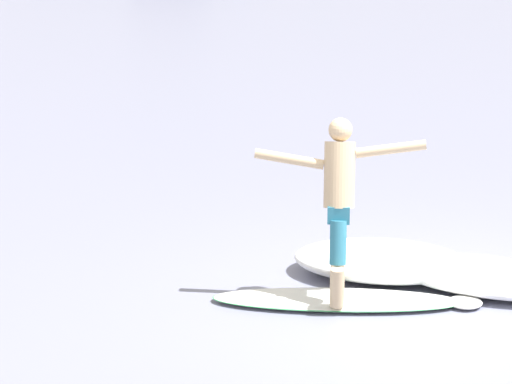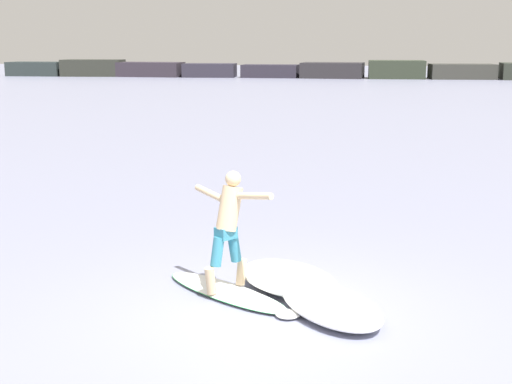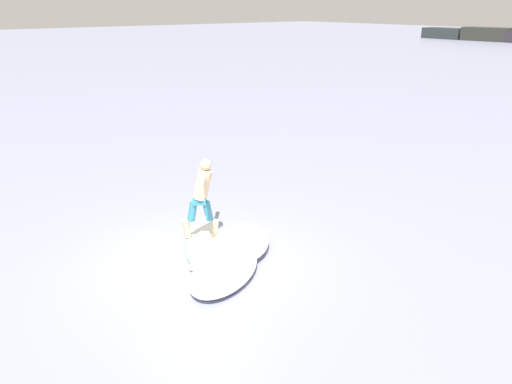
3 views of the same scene
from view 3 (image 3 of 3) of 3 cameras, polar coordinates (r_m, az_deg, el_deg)
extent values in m
plane|color=gray|center=(9.59, -6.45, -7.47)|extent=(200.00, 200.00, 0.00)
cube|color=#272F2E|center=(77.64, 20.81, 16.61)|extent=(5.65, 3.08, 1.43)
cube|color=#2B2D26|center=(74.66, 24.98, 16.04)|extent=(6.32, 3.25, 1.68)
ellipsoid|color=white|center=(10.23, -6.26, -5.32)|extent=(2.20, 1.86, 0.08)
ellipsoid|color=white|center=(9.20, -6.74, -8.52)|extent=(0.45, 0.46, 0.07)
ellipsoid|color=#339E56|center=(10.23, -6.26, -5.32)|extent=(2.22, 1.88, 0.04)
cone|color=black|center=(11.13, -5.93, -3.67)|extent=(0.07, 0.07, 0.14)
cone|color=black|center=(10.99, -6.84, -4.03)|extent=(0.07, 0.07, 0.14)
cone|color=black|center=(10.97, -5.12, -4.01)|extent=(0.07, 0.07, 0.14)
cylinder|color=#D0B288|center=(10.11, -4.73, -4.17)|extent=(0.21, 0.22, 0.38)
cylinder|color=teal|center=(9.97, -5.52, -2.18)|extent=(0.25, 0.26, 0.42)
cylinder|color=#D0B288|center=(10.17, -7.89, -4.17)|extent=(0.21, 0.22, 0.38)
cylinder|color=teal|center=(10.00, -7.28, -2.19)|extent=(0.25, 0.26, 0.42)
cube|color=teal|center=(9.89, -6.45, -0.91)|extent=(0.32, 0.33, 0.16)
cylinder|color=#D0B288|center=(9.77, -6.12, 0.90)|extent=(0.47, 0.50, 0.65)
sphere|color=#D0B288|center=(9.64, -5.80, 3.13)|extent=(0.22, 0.22, 0.22)
cylinder|color=#D0B288|center=(10.15, -5.67, 2.43)|extent=(0.56, 0.48, 0.20)
cylinder|color=#D0B288|center=(9.26, -6.11, 1.32)|extent=(0.56, 0.46, 0.19)
ellipsoid|color=white|center=(8.88, -3.65, -8.96)|extent=(1.90, 2.18, 0.24)
ellipsoid|color=white|center=(9.76, -1.78, -5.79)|extent=(1.99, 1.99, 0.31)
camera|label=1|loc=(14.63, -53.79, 10.75)|focal=85.00mm
camera|label=2|loc=(7.44, -73.05, -2.52)|focal=50.00mm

